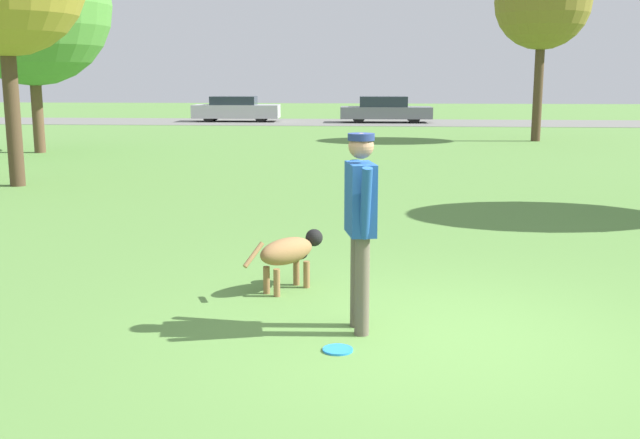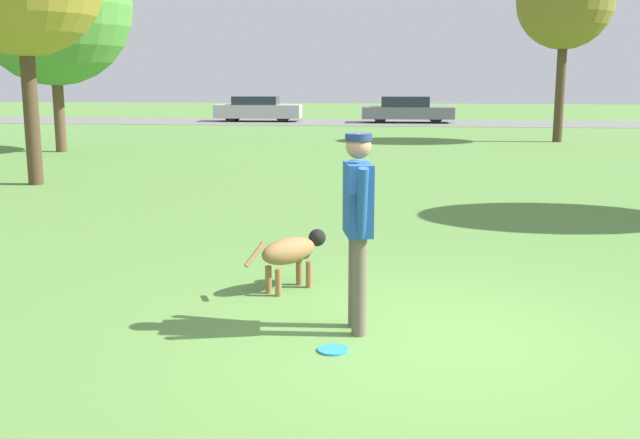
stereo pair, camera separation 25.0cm
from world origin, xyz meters
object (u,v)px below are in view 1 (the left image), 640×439
Objects in this scene: person at (360,214)px; dog at (290,252)px; parked_car_silver at (236,109)px; tree_far_left at (30,5)px; parked_car_grey at (385,110)px; tree_far_right at (543,2)px; frisbee at (338,350)px.

person is 1.83× the size of dog.
person is 32.69m from parked_car_silver.
tree_far_left is (-10.17, 15.50, 3.27)m from person.
tree_far_left reaches higher than parked_car_grey.
parked_car_grey reaches higher than dog.
tree_far_right is 12.68m from parked_car_grey.
frisbee is 0.04× the size of tree_far_left.
tree_far_left is 19.66m from parked_car_grey.
tree_far_right is 1.46× the size of parked_car_silver.
frisbee is 22.80m from tree_far_right.
person reaches higher than parked_car_grey.
frisbee is at bearing -80.16° from parked_car_silver.
frisbee is 19.39m from tree_far_left.
person is 6.96× the size of frisbee.
tree_far_right reaches higher than parked_car_silver.
tree_far_right is 17.47m from parked_car_silver.
tree_far_left reaches higher than dog.
tree_far_left is 1.50× the size of parked_car_silver.
parked_car_grey is (0.52, 32.21, 0.64)m from frisbee.
parked_car_grey is (10.53, 16.18, -3.69)m from tree_far_left.
person is 31.68m from parked_car_grey.
frisbee is 0.06× the size of parked_car_silver.
parked_car_silver is (2.88, 16.37, -3.70)m from tree_far_left.
dog is at bearing -108.22° from tree_far_right.
tree_far_left is at bearing -102.54° from parked_car_silver.
tree_far_left is at bearing -158.54° from person.
person is at bearing -79.67° from parked_car_silver.
person is 18.82m from tree_far_left.
tree_far_left is at bearing 71.21° from dog.
parked_car_grey is at bearing 116.51° from tree_far_right.
dog is 1.94m from frisbee.
parked_car_silver is at bearing 140.03° from tree_far_right.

